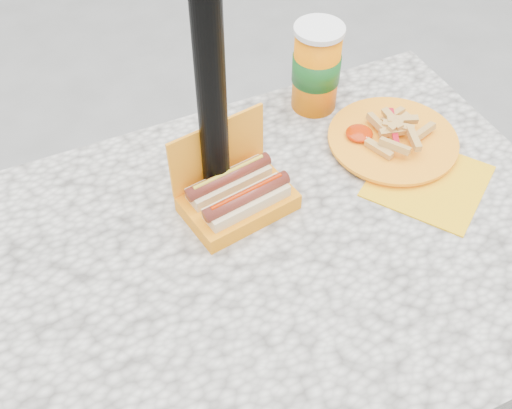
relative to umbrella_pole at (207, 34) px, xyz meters
name	(u,v)px	position (x,y,z in m)	size (l,w,h in m)	color
picnic_table	(254,291)	(0.00, -0.16, -0.46)	(1.20, 0.80, 0.75)	beige
umbrella_pole	(207,34)	(0.00, 0.00, 0.00)	(0.05, 0.05, 2.20)	black
hotdog_box	(236,194)	(0.02, -0.04, -0.31)	(0.21, 0.16, 0.16)	orange
fries_plate	(395,142)	(0.38, -0.03, -0.34)	(0.29, 0.39, 0.05)	#F4AF0F
soda_cup	(316,68)	(0.29, 0.16, -0.25)	(0.10, 0.10, 0.19)	orange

